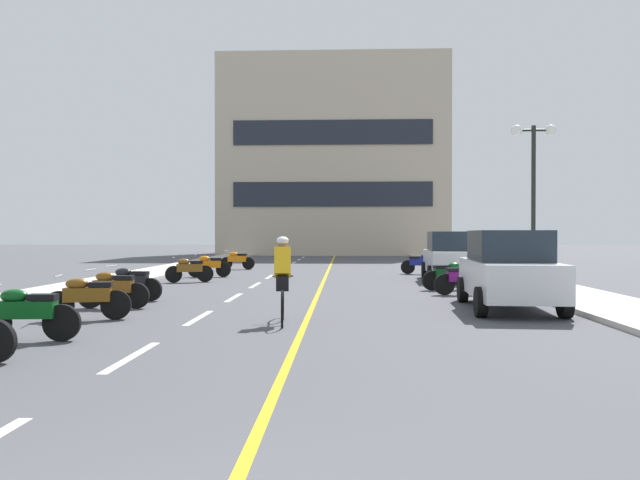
% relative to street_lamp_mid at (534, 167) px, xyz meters
% --- Properties ---
extents(ground_plane, '(140.00, 140.00, 0.00)m').
position_rel_street_lamp_mid_xyz_m(ground_plane, '(-7.18, 3.32, -3.90)').
color(ground_plane, '#47474C').
extents(curb_left, '(2.40, 72.00, 0.12)m').
position_rel_street_lamp_mid_xyz_m(curb_left, '(-14.38, 6.32, -3.84)').
color(curb_left, '#B7B2A8').
rests_on(curb_left, ground).
extents(curb_right, '(2.40, 72.00, 0.12)m').
position_rel_street_lamp_mid_xyz_m(curb_right, '(0.02, 6.32, -3.84)').
color(curb_right, '#B7B2A8').
rests_on(curb_right, ground).
extents(lane_dash_1, '(0.14, 2.20, 0.01)m').
position_rel_street_lamp_mid_xyz_m(lane_dash_1, '(-9.18, -11.68, -3.90)').
color(lane_dash_1, silver).
rests_on(lane_dash_1, ground).
extents(lane_dash_2, '(0.14, 2.20, 0.01)m').
position_rel_street_lamp_mid_xyz_m(lane_dash_2, '(-9.18, -7.68, -3.90)').
color(lane_dash_2, silver).
rests_on(lane_dash_2, ground).
extents(lane_dash_3, '(0.14, 2.20, 0.01)m').
position_rel_street_lamp_mid_xyz_m(lane_dash_3, '(-9.18, -3.68, -3.90)').
color(lane_dash_3, silver).
rests_on(lane_dash_3, ground).
extents(lane_dash_4, '(0.14, 2.20, 0.01)m').
position_rel_street_lamp_mid_xyz_m(lane_dash_4, '(-9.18, 0.32, -3.90)').
color(lane_dash_4, silver).
rests_on(lane_dash_4, ground).
extents(lane_dash_5, '(0.14, 2.20, 0.01)m').
position_rel_street_lamp_mid_xyz_m(lane_dash_5, '(-9.18, 4.32, -3.90)').
color(lane_dash_5, silver).
rests_on(lane_dash_5, ground).
extents(lane_dash_6, '(0.14, 2.20, 0.01)m').
position_rel_street_lamp_mid_xyz_m(lane_dash_6, '(-9.18, 8.32, -3.90)').
color(lane_dash_6, silver).
rests_on(lane_dash_6, ground).
extents(lane_dash_7, '(0.14, 2.20, 0.01)m').
position_rel_street_lamp_mid_xyz_m(lane_dash_7, '(-9.18, 12.32, -3.90)').
color(lane_dash_7, silver).
rests_on(lane_dash_7, ground).
extents(lane_dash_8, '(0.14, 2.20, 0.01)m').
position_rel_street_lamp_mid_xyz_m(lane_dash_8, '(-9.18, 16.32, -3.90)').
color(lane_dash_8, silver).
rests_on(lane_dash_8, ground).
extents(lane_dash_9, '(0.14, 2.20, 0.01)m').
position_rel_street_lamp_mid_xyz_m(lane_dash_9, '(-9.18, 20.32, -3.90)').
color(lane_dash_9, silver).
rests_on(lane_dash_9, ground).
extents(lane_dash_10, '(0.14, 2.20, 0.01)m').
position_rel_street_lamp_mid_xyz_m(lane_dash_10, '(-9.18, 24.32, -3.90)').
color(lane_dash_10, silver).
rests_on(lane_dash_10, ground).
extents(lane_dash_11, '(0.14, 2.20, 0.01)m').
position_rel_street_lamp_mid_xyz_m(lane_dash_11, '(-9.18, 28.32, -3.90)').
color(lane_dash_11, silver).
rests_on(lane_dash_11, ground).
extents(centre_line_yellow, '(0.12, 66.00, 0.01)m').
position_rel_street_lamp_mid_xyz_m(centre_line_yellow, '(-6.93, 6.32, -3.90)').
color(centre_line_yellow, gold).
rests_on(centre_line_yellow, ground).
extents(office_building, '(18.41, 8.94, 15.99)m').
position_rel_street_lamp_mid_xyz_m(office_building, '(-7.09, 31.73, 4.09)').
color(office_building, '#BCAD93').
rests_on(office_building, ground).
extents(street_lamp_mid, '(1.46, 0.36, 5.17)m').
position_rel_street_lamp_mid_xyz_m(street_lamp_mid, '(0.00, 0.00, 0.00)').
color(street_lamp_mid, black).
rests_on(street_lamp_mid, curb_right).
extents(parked_car_near, '(2.11, 4.29, 1.82)m').
position_rel_street_lamp_mid_xyz_m(parked_car_near, '(-2.39, -5.99, -2.98)').
color(parked_car_near, black).
rests_on(parked_car_near, ground).
extents(parked_car_mid, '(2.09, 4.28, 1.82)m').
position_rel_street_lamp_mid_xyz_m(parked_car_mid, '(-2.23, 2.53, -2.98)').
color(parked_car_mid, black).
rests_on(parked_car_mid, ground).
extents(motorcycle_2, '(1.70, 0.60, 0.92)m').
position_rel_street_lamp_mid_xyz_m(motorcycle_2, '(-11.31, -10.55, -3.43)').
color(motorcycle_2, black).
rests_on(motorcycle_2, ground).
extents(motorcycle_3, '(1.68, 0.64, 0.92)m').
position_rel_street_lamp_mid_xyz_m(motorcycle_3, '(-11.34, -8.13, -3.43)').
color(motorcycle_3, black).
rests_on(motorcycle_3, ground).
extents(motorcycle_4, '(1.70, 0.60, 0.92)m').
position_rel_street_lamp_mid_xyz_m(motorcycle_4, '(-11.56, -6.19, -3.43)').
color(motorcycle_4, black).
rests_on(motorcycle_4, ground).
extents(motorcycle_5, '(1.70, 0.60, 0.92)m').
position_rel_street_lamp_mid_xyz_m(motorcycle_5, '(-11.72, -4.58, -3.43)').
color(motorcycle_5, black).
rests_on(motorcycle_5, ground).
extents(motorcycle_6, '(1.69, 0.62, 0.92)m').
position_rel_street_lamp_mid_xyz_m(motorcycle_6, '(-2.77, -2.65, -3.43)').
color(motorcycle_6, black).
rests_on(motorcycle_6, ground).
extents(motorcycle_7, '(1.67, 0.68, 0.92)m').
position_rel_street_lamp_mid_xyz_m(motorcycle_7, '(-2.93, -1.19, -3.43)').
color(motorcycle_7, black).
rests_on(motorcycle_7, ground).
extents(motorcycle_8, '(1.64, 0.79, 0.92)m').
position_rel_street_lamp_mid_xyz_m(motorcycle_8, '(-11.71, 1.40, -3.43)').
color(motorcycle_8, black).
rests_on(motorcycle_8, ground).
extents(motorcycle_9, '(1.69, 0.62, 0.92)m').
position_rel_street_lamp_mid_xyz_m(motorcycle_9, '(-11.57, 4.02, -3.43)').
color(motorcycle_9, black).
rests_on(motorcycle_9, ground).
extents(motorcycle_10, '(1.65, 0.76, 0.92)m').
position_rel_street_lamp_mid_xyz_m(motorcycle_10, '(-2.89, 6.09, -3.43)').
color(motorcycle_10, black).
rests_on(motorcycle_10, ground).
extents(motorcycle_11, '(1.70, 0.60, 0.92)m').
position_rel_street_lamp_mid_xyz_m(motorcycle_11, '(-11.37, 9.29, -3.43)').
color(motorcycle_11, black).
rests_on(motorcycle_11, ground).
extents(cyclist_rider, '(0.42, 1.77, 1.71)m').
position_rel_street_lamp_mid_xyz_m(cyclist_rider, '(-7.37, -8.36, -3.01)').
color(cyclist_rider, black).
rests_on(cyclist_rider, ground).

